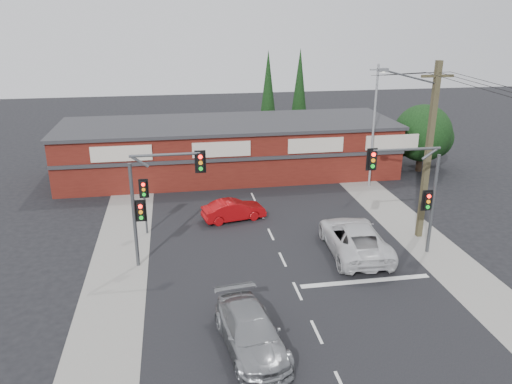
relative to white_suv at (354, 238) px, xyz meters
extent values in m
plane|color=black|center=(-3.99, -1.58, -0.86)|extent=(120.00, 120.00, 0.00)
cube|color=black|center=(-3.99, 3.42, -0.86)|extent=(14.00, 70.00, 0.01)
cube|color=gray|center=(-12.49, 3.42, -0.85)|extent=(3.00, 70.00, 0.02)
cube|color=gray|center=(4.51, 3.42, -0.85)|extent=(3.00, 70.00, 0.02)
cube|color=silver|center=(-0.49, -3.08, -0.85)|extent=(6.50, 0.35, 0.01)
imported|color=silver|center=(0.00, 0.00, 0.00)|extent=(3.23, 6.37, 1.73)
imported|color=gray|center=(-6.81, -7.25, -0.12)|extent=(2.74, 5.36, 1.49)
imported|color=#A1090D|center=(-5.86, 5.64, -0.21)|extent=(4.15, 2.17, 1.30)
cube|color=silver|center=(-3.99, -6.66, -0.85)|extent=(0.12, 1.60, 0.01)
cube|color=silver|center=(-3.99, -3.43, -0.85)|extent=(0.12, 1.60, 0.01)
cube|color=silver|center=(-3.99, -0.20, -0.85)|extent=(0.12, 1.60, 0.01)
cube|color=silver|center=(-3.99, 3.03, -0.85)|extent=(0.12, 1.60, 0.01)
cube|color=silver|center=(-3.99, 6.26, -0.85)|extent=(0.12, 1.60, 0.01)
cube|color=silver|center=(-3.99, 9.49, -0.85)|extent=(0.12, 1.60, 0.01)
cube|color=#4E150F|center=(-4.99, 15.42, 1.14)|extent=(26.00, 8.00, 4.00)
cube|color=#2D2D30|center=(-4.99, 15.42, 3.24)|extent=(26.40, 8.40, 0.25)
cube|color=beige|center=(-12.99, 11.37, 2.24)|extent=(4.20, 0.12, 1.10)
cube|color=beige|center=(-5.99, 11.37, 2.24)|extent=(4.20, 0.12, 1.10)
cube|color=beige|center=(1.01, 11.37, 2.24)|extent=(4.20, 0.12, 1.10)
cube|color=beige|center=(7.01, 11.37, 2.24)|extent=(4.20, 0.12, 1.10)
cube|color=#2D2D30|center=(-4.99, 11.32, 1.44)|extent=(26.00, 0.15, 0.25)
cylinder|color=#2D2116|center=(10.51, 13.42, 0.04)|extent=(0.50, 0.50, 1.80)
sphere|color=black|center=(10.51, 13.42, 2.34)|extent=(4.60, 4.60, 4.60)
sphere|color=black|center=(12.01, 14.42, 1.64)|extent=(3.40, 3.40, 3.40)
sphere|color=black|center=(9.21, 14.82, 1.44)|extent=(2.80, 2.80, 2.80)
cylinder|color=#2D2116|center=(-0.49, 22.42, 0.14)|extent=(0.24, 0.24, 2.00)
cone|color=black|center=(-0.49, 22.42, 4.64)|extent=(1.80, 1.80, 7.50)
cylinder|color=#2D2116|center=(3.01, 24.42, 0.14)|extent=(0.24, 0.24, 2.00)
cone|color=black|center=(3.01, 24.42, 4.64)|extent=(1.80, 1.80, 7.50)
cylinder|color=#47494C|center=(-11.49, 0.42, 1.89)|extent=(0.18, 0.18, 5.50)
cylinder|color=#47494C|center=(-9.79, 0.42, 4.99)|extent=(3.40, 0.14, 0.14)
cylinder|color=#47494C|center=(-10.98, 0.42, 4.69)|extent=(0.82, 0.14, 0.63)
cube|color=black|center=(-8.09, 0.42, 4.54)|extent=(0.32, 0.22, 0.95)
cube|color=black|center=(-8.09, 0.49, 4.54)|extent=(0.55, 0.04, 1.15)
cylinder|color=#FF0C07|center=(-8.09, 0.29, 4.84)|extent=(0.20, 0.06, 0.20)
cylinder|color=orange|center=(-8.09, 0.29, 4.54)|extent=(0.20, 0.06, 0.20)
cylinder|color=#0CE526|center=(-8.09, 0.29, 4.24)|extent=(0.20, 0.06, 0.20)
cube|color=black|center=(-11.14, 0.42, 2.14)|extent=(0.32, 0.22, 0.95)
cube|color=black|center=(-11.14, 0.49, 2.14)|extent=(0.55, 0.04, 1.15)
cylinder|color=#FF0C07|center=(-11.14, 0.29, 2.44)|extent=(0.20, 0.06, 0.20)
cylinder|color=orange|center=(-11.14, 0.29, 2.14)|extent=(0.20, 0.06, 0.20)
cylinder|color=#0CE526|center=(-11.14, 0.29, 1.84)|extent=(0.20, 0.06, 0.20)
cylinder|color=#47494C|center=(4.01, -0.58, 1.89)|extent=(0.18, 0.18, 5.50)
cylinder|color=#47494C|center=(2.21, -0.58, 4.99)|extent=(3.60, 0.14, 0.14)
cylinder|color=#47494C|center=(3.47, -0.58, 4.69)|extent=(0.82, 0.14, 0.63)
cube|color=black|center=(0.41, -0.58, 4.54)|extent=(0.32, 0.22, 0.95)
cube|color=black|center=(0.41, -0.51, 4.54)|extent=(0.55, 0.04, 1.15)
cylinder|color=#FF0C07|center=(0.41, -0.71, 4.84)|extent=(0.20, 0.06, 0.20)
cylinder|color=orange|center=(0.41, -0.71, 4.54)|extent=(0.20, 0.06, 0.20)
cylinder|color=#0CE526|center=(0.41, -0.71, 4.24)|extent=(0.20, 0.06, 0.20)
cube|color=black|center=(3.66, -0.58, 2.14)|extent=(0.32, 0.22, 0.95)
cube|color=black|center=(3.66, -0.51, 2.14)|extent=(0.55, 0.04, 1.15)
cylinder|color=#FF0C07|center=(3.66, -0.71, 2.44)|extent=(0.20, 0.06, 0.20)
cylinder|color=orange|center=(3.66, -0.71, 2.14)|extent=(0.20, 0.06, 0.20)
cylinder|color=#0CE526|center=(3.66, -0.71, 1.84)|extent=(0.20, 0.06, 0.20)
cylinder|color=#47494C|center=(-11.19, 4.42, 0.64)|extent=(0.12, 0.12, 3.00)
cube|color=black|center=(-11.19, 4.42, 1.94)|extent=(0.32, 0.22, 0.95)
cube|color=black|center=(-11.19, 4.49, 1.94)|extent=(0.55, 0.04, 1.15)
cylinder|color=#FF0C07|center=(-11.19, 4.29, 2.24)|extent=(0.20, 0.06, 0.20)
cylinder|color=orange|center=(-11.19, 4.29, 1.94)|extent=(0.20, 0.06, 0.20)
cylinder|color=#0CE526|center=(-11.19, 4.29, 1.64)|extent=(0.20, 0.06, 0.20)
cube|color=#4C442A|center=(4.51, 1.42, 4.14)|extent=(0.30, 0.30, 10.00)
cube|color=#4C442A|center=(4.51, 1.42, 8.34)|extent=(1.80, 0.14, 0.14)
cylinder|color=#47494C|center=(2.91, 1.27, 8.34)|extent=(3.23, 0.39, 0.89)
cube|color=slate|center=(1.31, 1.12, 8.74)|extent=(0.55, 0.25, 0.18)
cylinder|color=silver|center=(1.31, 1.12, 8.64)|extent=(0.28, 0.28, 0.05)
cylinder|color=gray|center=(5.01, 10.42, 3.64)|extent=(0.16, 0.16, 9.00)
cube|color=gray|center=(5.01, 10.42, 7.74)|extent=(1.20, 0.10, 0.10)
cylinder|color=black|center=(4.16, 5.92, 7.94)|extent=(0.73, 9.01, 1.22)
cylinder|color=black|center=(4.76, 5.92, 7.94)|extent=(0.52, 9.00, 1.22)
cylinder|color=black|center=(5.35, 5.92, 7.94)|extent=(0.31, 9.00, 1.22)
camera|label=1|loc=(-9.30, -23.27, 11.42)|focal=35.00mm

